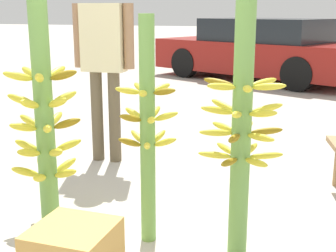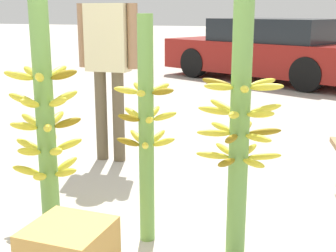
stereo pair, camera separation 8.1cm
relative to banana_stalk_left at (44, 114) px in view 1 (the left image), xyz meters
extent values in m
cylinder|color=#6B9E47|center=(0.00, 0.00, 0.03)|extent=(0.12, 0.12, 1.56)
ellipsoid|color=gold|center=(0.02, 0.14, 0.25)|extent=(0.08, 0.19, 0.10)
ellipsoid|color=gold|center=(-0.13, 0.06, 0.25)|extent=(0.19, 0.13, 0.10)
ellipsoid|color=gold|center=(-0.10, -0.10, 0.25)|extent=(0.17, 0.17, 0.10)
ellipsoid|color=gold|center=(0.07, -0.13, 0.25)|extent=(0.13, 0.19, 0.10)
ellipsoid|color=olive|center=(0.14, 0.03, 0.25)|extent=(0.20, 0.08, 0.10)
ellipsoid|color=gold|center=(-0.08, 0.12, 0.09)|extent=(0.15, 0.18, 0.11)
ellipsoid|color=gold|center=(-0.14, -0.04, 0.09)|extent=(0.20, 0.10, 0.11)
ellipsoid|color=gold|center=(0.00, -0.14, 0.09)|extent=(0.05, 0.19, 0.11)
ellipsoid|color=gold|center=(0.13, -0.05, 0.09)|extent=(0.19, 0.11, 0.11)
ellipsoid|color=gold|center=(0.09, 0.11, 0.09)|extent=(0.15, 0.18, 0.11)
ellipsoid|color=olive|center=(0.13, 0.05, -0.06)|extent=(0.19, 0.12, 0.10)
ellipsoid|color=gold|center=(-0.01, 0.14, -0.06)|extent=(0.06, 0.19, 0.10)
ellipsoid|color=gold|center=(-0.14, 0.04, -0.06)|extent=(0.20, 0.10, 0.10)
ellipsoid|color=gold|center=(-0.08, -0.12, -0.06)|extent=(0.14, 0.19, 0.10)
ellipsoid|color=gold|center=(0.09, -0.11, -0.06)|extent=(0.16, 0.18, 0.10)
ellipsoid|color=gold|center=(-0.14, -0.01, -0.22)|extent=(0.19, 0.06, 0.10)
ellipsoid|color=gold|center=(-0.04, -0.14, -0.22)|extent=(0.10, 0.20, 0.10)
ellipsoid|color=gold|center=(0.12, -0.08, -0.22)|extent=(0.19, 0.15, 0.10)
ellipsoid|color=gold|center=(0.11, 0.09, -0.22)|extent=(0.18, 0.16, 0.10)
ellipsoid|color=gold|center=(-0.05, 0.13, -0.22)|extent=(0.11, 0.19, 0.10)
ellipsoid|color=gold|center=(-0.11, 0.09, -0.38)|extent=(0.17, 0.16, 0.11)
ellipsoid|color=gold|center=(-0.12, -0.07, -0.38)|extent=(0.19, 0.14, 0.11)
ellipsoid|color=gold|center=(0.03, -0.14, -0.38)|extent=(0.09, 0.20, 0.11)
ellipsoid|color=gold|center=(0.14, -0.01, -0.38)|extent=(0.19, 0.07, 0.11)
ellipsoid|color=gold|center=(0.06, 0.13, -0.38)|extent=(0.12, 0.19, 0.11)
cylinder|color=#6B9E47|center=(0.72, -0.03, -0.06)|extent=(0.09, 0.09, 1.38)
ellipsoid|color=olive|center=(0.83, -0.04, 0.20)|extent=(0.15, 0.06, 0.07)
ellipsoid|color=gold|center=(0.77, 0.07, 0.20)|extent=(0.10, 0.15, 0.07)
ellipsoid|color=gold|center=(0.64, 0.05, 0.20)|extent=(0.13, 0.13, 0.07)
ellipsoid|color=gold|center=(0.62, -0.08, 0.20)|extent=(0.15, 0.10, 0.07)
ellipsoid|color=gold|center=(0.74, -0.14, 0.20)|extent=(0.06, 0.15, 0.07)
ellipsoid|color=gold|center=(0.78, -0.12, 0.04)|extent=(0.11, 0.15, 0.08)
ellipsoid|color=gold|center=(0.83, 0.00, 0.04)|extent=(0.15, 0.07, 0.08)
ellipsoid|color=gold|center=(0.73, 0.08, 0.04)|extent=(0.05, 0.15, 0.08)
ellipsoid|color=gold|center=(0.62, 0.01, 0.04)|extent=(0.15, 0.09, 0.08)
ellipsoid|color=olive|center=(0.65, -0.11, 0.04)|extent=(0.12, 0.14, 0.08)
ellipsoid|color=gold|center=(0.75, 0.08, -0.11)|extent=(0.08, 0.15, 0.09)
ellipsoid|color=gold|center=(0.63, 0.04, -0.11)|extent=(0.14, 0.12, 0.09)
ellipsoid|color=olive|center=(0.63, -0.09, -0.11)|extent=(0.14, 0.12, 0.09)
ellipsoid|color=gold|center=(0.76, -0.13, -0.11)|extent=(0.09, 0.15, 0.09)
ellipsoid|color=gold|center=(0.83, -0.02, -0.11)|extent=(0.15, 0.04, 0.09)
cylinder|color=#6B9E47|center=(1.28, -0.02, 0.03)|extent=(0.11, 0.11, 1.56)
ellipsoid|color=gold|center=(1.32, -0.15, 0.26)|extent=(0.10, 0.19, 0.06)
ellipsoid|color=gold|center=(1.42, -0.05, 0.26)|extent=(0.19, 0.08, 0.06)
ellipsoid|color=gold|center=(1.37, 0.09, 0.26)|extent=(0.16, 0.17, 0.06)
ellipsoid|color=gold|center=(1.23, 0.12, 0.26)|extent=(0.10, 0.19, 0.06)
ellipsoid|color=olive|center=(1.13, 0.01, 0.26)|extent=(0.19, 0.08, 0.06)
ellipsoid|color=gold|center=(1.18, -0.12, 0.26)|extent=(0.16, 0.17, 0.06)
ellipsoid|color=gold|center=(1.15, -0.09, 0.12)|extent=(0.19, 0.13, 0.07)
ellipsoid|color=gold|center=(1.27, -0.16, 0.12)|extent=(0.04, 0.19, 0.07)
ellipsoid|color=gold|center=(1.40, -0.09, 0.12)|extent=(0.18, 0.13, 0.07)
ellipsoid|color=gold|center=(1.40, 0.05, 0.12)|extent=(0.19, 0.13, 0.07)
ellipsoid|color=olive|center=(1.28, 0.13, 0.12)|extent=(0.04, 0.19, 0.07)
ellipsoid|color=gold|center=(1.15, 0.06, 0.12)|extent=(0.18, 0.13, 0.07)
ellipsoid|color=gold|center=(1.15, -0.08, -0.01)|extent=(0.19, 0.12, 0.05)
ellipsoid|color=olive|center=(1.26, -0.16, -0.01)|extent=(0.05, 0.19, 0.05)
ellipsoid|color=gold|center=(1.39, -0.10, -0.01)|extent=(0.18, 0.14, 0.05)
ellipsoid|color=olive|center=(1.41, 0.04, -0.01)|extent=(0.19, 0.12, 0.05)
ellipsoid|color=gold|center=(1.29, 0.13, -0.01)|extent=(0.05, 0.19, 0.05)
ellipsoid|color=gold|center=(1.16, 0.07, -0.01)|extent=(0.18, 0.14, 0.05)
ellipsoid|color=gold|center=(1.38, -0.12, -0.14)|extent=(0.16, 0.16, 0.06)
ellipsoid|color=gold|center=(1.41, 0.02, -0.14)|extent=(0.19, 0.09, 0.06)
ellipsoid|color=gold|center=(1.31, 0.12, -0.14)|extent=(0.08, 0.19, 0.06)
ellipsoid|color=gold|center=(1.17, 0.08, -0.14)|extent=(0.16, 0.16, 0.06)
ellipsoid|color=gold|center=(1.14, -0.06, -0.14)|extent=(0.19, 0.09, 0.06)
ellipsoid|color=olive|center=(1.24, -0.16, -0.14)|extent=(0.08, 0.19, 0.06)
cylinder|color=brown|center=(-0.14, 1.34, -0.32)|extent=(0.11, 0.11, 0.85)
cylinder|color=brown|center=(-0.32, 1.33, -0.32)|extent=(0.11, 0.11, 0.85)
cube|color=beige|center=(-0.23, 1.34, 0.41)|extent=(0.40, 0.19, 0.60)
cylinder|color=#936B4C|center=(0.02, 1.35, 0.42)|extent=(0.10, 0.10, 0.57)
cylinder|color=#936B4C|center=(-0.47, 1.33, 0.42)|extent=(0.10, 0.10, 0.57)
cube|color=maroon|center=(0.34, 7.20, -0.26)|extent=(4.57, 3.28, 0.62)
cube|color=black|center=(0.50, 7.13, 0.27)|extent=(2.77, 2.36, 0.45)
cylinder|color=black|center=(-1.17, 7.07, -0.44)|extent=(0.64, 0.44, 0.62)
cylinder|color=black|center=(-0.55, 8.43, -0.44)|extent=(0.64, 0.44, 0.62)
cylinder|color=black|center=(1.24, 5.97, -0.44)|extent=(0.64, 0.44, 0.62)
cylinder|color=black|center=(1.86, 7.33, -0.44)|extent=(0.64, 0.44, 0.62)
camera|label=1|loc=(1.69, -2.52, 0.64)|focal=50.00mm
camera|label=2|loc=(1.77, -2.49, 0.64)|focal=50.00mm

